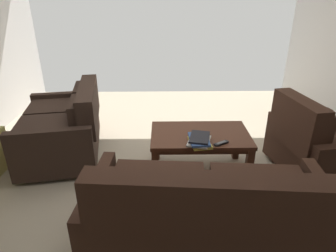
# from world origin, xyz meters

# --- Properties ---
(ground_plane) EXTENTS (4.86, 5.87, 0.01)m
(ground_plane) POSITION_xyz_m (0.00, 0.00, -0.00)
(ground_plane) COLOR #B7A88E
(sofa_main) EXTENTS (1.84, 1.02, 0.89)m
(sofa_main) POSITION_xyz_m (-0.31, 1.04, 0.37)
(sofa_main) COLOR black
(sofa_main) RESTS_ON ground
(loveseat_near) EXTENTS (1.05, 1.40, 0.85)m
(loveseat_near) POSITION_xyz_m (1.20, -0.50, 0.36)
(loveseat_near) COLOR black
(loveseat_near) RESTS_ON ground
(coffee_table) EXTENTS (1.04, 0.64, 0.47)m
(coffee_table) POSITION_xyz_m (-0.37, -0.08, 0.40)
(coffee_table) COLOR #4C2819
(coffee_table) RESTS_ON ground
(armchair_side) EXTENTS (0.91, 1.03, 0.89)m
(armchair_side) POSITION_xyz_m (-1.58, -0.01, 0.37)
(armchair_side) COLOR black
(armchair_side) RESTS_ON ground
(book_stack) EXTENTS (0.27, 0.32, 0.08)m
(book_stack) POSITION_xyz_m (-0.33, 0.15, 0.51)
(book_stack) COLOR #E0CC4C
(book_stack) RESTS_ON coffee_table
(tv_remote) EXTENTS (0.16, 0.12, 0.02)m
(tv_remote) POSITION_xyz_m (-0.54, 0.16, 0.48)
(tv_remote) COLOR black
(tv_remote) RESTS_ON coffee_table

